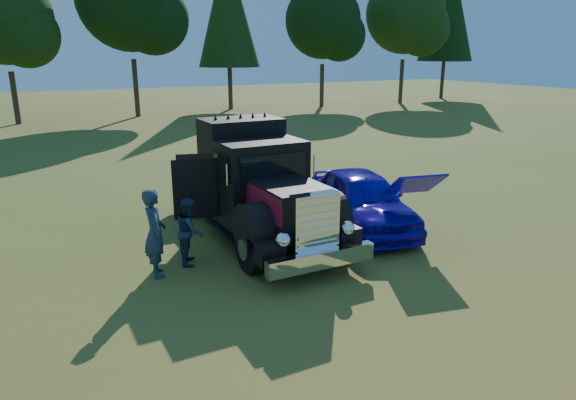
# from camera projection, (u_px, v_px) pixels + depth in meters

# --- Properties ---
(ground) EXTENTS (120.00, 120.00, 0.00)m
(ground) POSITION_uv_depth(u_px,v_px,m) (247.00, 279.00, 11.04)
(ground) COLOR #31581A
(ground) RESTS_ON ground
(treeline) EXTENTS (72.10, 24.04, 13.84)m
(treeline) POSITION_uv_depth(u_px,v_px,m) (27.00, 0.00, 31.07)
(treeline) COLOR #2D2116
(treeline) RESTS_ON ground
(diamond_t_truck) EXTENTS (3.36, 7.16, 3.00)m
(diamond_t_truck) POSITION_uv_depth(u_px,v_px,m) (255.00, 189.00, 13.26)
(diamond_t_truck) COLOR black
(diamond_t_truck) RESTS_ON ground
(hotrod_coupe) EXTENTS (2.84, 4.95, 1.89)m
(hotrod_coupe) POSITION_uv_depth(u_px,v_px,m) (362.00, 199.00, 14.07)
(hotrod_coupe) COLOR #1107A5
(hotrod_coupe) RESTS_ON ground
(spectator_near) EXTENTS (0.52, 0.74, 1.94)m
(spectator_near) POSITION_uv_depth(u_px,v_px,m) (155.00, 233.00, 10.95)
(spectator_near) COLOR #1A2A3C
(spectator_near) RESTS_ON ground
(spectator_far) EXTENTS (0.82, 0.91, 1.55)m
(spectator_far) POSITION_uv_depth(u_px,v_px,m) (190.00, 231.00, 11.68)
(spectator_far) COLOR #1C1C41
(spectator_far) RESTS_ON ground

